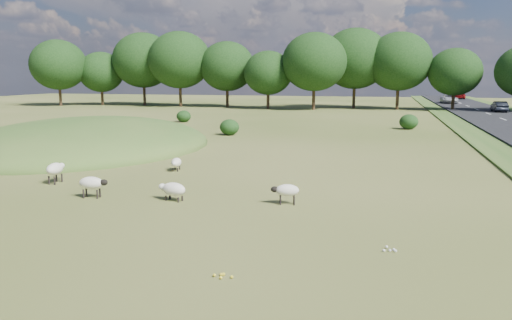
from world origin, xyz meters
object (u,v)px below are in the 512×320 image
(sheep_3, at_px, (286,190))
(car_3, at_px, (459,95))
(sheep_1, at_px, (92,183))
(car_2, at_px, (499,106))
(car_1, at_px, (449,99))
(sheep_4, at_px, (55,169))
(sheep_0, at_px, (176,163))
(sheep_6, at_px, (173,189))

(sheep_3, bearing_deg, car_3, -113.94)
(sheep_1, bearing_deg, sheep_3, -0.37)
(car_2, distance_m, car_3, 36.77)
(car_1, distance_m, car_3, 17.54)
(sheep_4, relative_size, car_2, 0.33)
(sheep_3, xyz_separation_m, car_2, (17.74, 51.40, 0.37))
(sheep_0, xyz_separation_m, sheep_4, (-4.11, -4.15, 0.24))
(sheep_1, distance_m, sheep_6, 3.34)
(sheep_1, bearing_deg, sheep_4, 140.09)
(sheep_1, relative_size, sheep_6, 0.94)
(sheep_4, bearing_deg, car_1, -25.81)
(sheep_6, bearing_deg, sheep_0, -53.63)
(sheep_3, bearing_deg, sheep_0, -50.54)
(car_1, bearing_deg, sheep_3, -101.10)
(sheep_4, height_order, car_1, car_1)
(sheep_0, relative_size, sheep_6, 0.91)
(sheep_3, height_order, sheep_6, sheep_3)
(car_2, bearing_deg, sheep_1, 64.04)
(sheep_1, xyz_separation_m, car_1, (21.66, 71.95, 0.38))
(sheep_3, distance_m, car_2, 54.38)
(sheep_6, xyz_separation_m, car_1, (18.35, 71.57, 0.53))
(sheep_3, relative_size, car_2, 0.28)
(sheep_0, relative_size, car_1, 0.22)
(car_1, relative_size, car_3, 1.01)
(sheep_4, distance_m, car_3, 91.62)
(sheep_3, bearing_deg, car_2, -121.61)
(sheep_0, relative_size, car_3, 0.23)
(sheep_1, distance_m, sheep_3, 7.78)
(sheep_0, bearing_deg, sheep_4, -56.58)
(car_2, xyz_separation_m, car_3, (0.00, 36.77, 0.09))
(sheep_3, xyz_separation_m, car_1, (13.94, 71.05, 0.44))
(car_1, bearing_deg, car_3, 77.49)
(car_3, bearing_deg, car_1, 77.49)
(sheep_6, relative_size, car_3, 0.25)
(sheep_1, xyz_separation_m, sheep_4, (-3.17, 2.05, 0.05))
(sheep_6, distance_m, car_3, 91.42)
(sheep_4, relative_size, sheep_6, 1.01)
(sheep_4, bearing_deg, car_2, -35.93)
(sheep_3, bearing_deg, car_1, -113.67)
(sheep_3, relative_size, sheep_4, 0.85)
(sheep_1, height_order, sheep_6, sheep_1)
(sheep_3, relative_size, sheep_6, 0.86)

